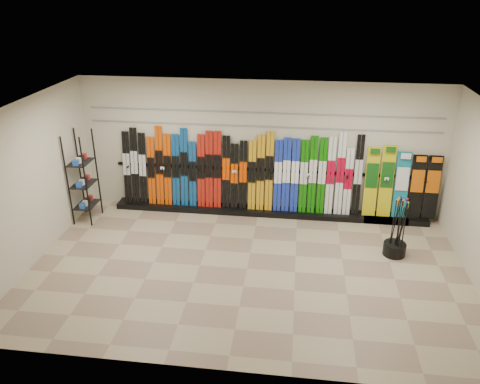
# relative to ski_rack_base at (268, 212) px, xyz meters

# --- Properties ---
(floor) EXTENTS (8.00, 8.00, 0.00)m
(floor) POSITION_rel_ski_rack_base_xyz_m (-0.22, -2.28, -0.06)
(floor) COLOR gray
(floor) RESTS_ON ground
(back_wall) EXTENTS (8.00, 0.00, 8.00)m
(back_wall) POSITION_rel_ski_rack_base_xyz_m (-0.22, 0.22, 1.44)
(back_wall) COLOR beige
(back_wall) RESTS_ON floor
(left_wall) EXTENTS (0.00, 5.00, 5.00)m
(left_wall) POSITION_rel_ski_rack_base_xyz_m (-4.22, -2.28, 1.44)
(left_wall) COLOR beige
(left_wall) RESTS_ON floor
(ceiling) EXTENTS (8.00, 8.00, 0.00)m
(ceiling) POSITION_rel_ski_rack_base_xyz_m (-0.22, -2.28, 2.94)
(ceiling) COLOR silver
(ceiling) RESTS_ON back_wall
(ski_rack_base) EXTENTS (8.00, 0.40, 0.12)m
(ski_rack_base) POSITION_rel_ski_rack_base_xyz_m (0.00, 0.00, 0.00)
(ski_rack_base) COLOR black
(ski_rack_base) RESTS_ON floor
(skis) EXTENTS (5.37, 0.25, 1.83)m
(skis) POSITION_rel_ski_rack_base_xyz_m (-0.67, 0.06, 0.90)
(skis) COLOR black
(skis) RESTS_ON ski_rack_base
(snowboards) EXTENTS (1.58, 0.24, 1.58)m
(snowboards) POSITION_rel_ski_rack_base_xyz_m (2.86, 0.07, 0.80)
(snowboards) COLOR gold
(snowboards) RESTS_ON ski_rack_base
(accessory_rack) EXTENTS (0.40, 0.60, 2.01)m
(accessory_rack) POSITION_rel_ski_rack_base_xyz_m (-3.97, -0.73, 0.95)
(accessory_rack) COLOR black
(accessory_rack) RESTS_ON floor
(pole_bin) EXTENTS (0.43, 0.43, 0.25)m
(pole_bin) POSITION_rel_ski_rack_base_xyz_m (2.56, -1.43, 0.07)
(pole_bin) COLOR black
(pole_bin) RESTS_ON floor
(ski_poles) EXTENTS (0.29, 0.34, 1.18)m
(ski_poles) POSITION_rel_ski_rack_base_xyz_m (2.58, -1.46, 0.55)
(ski_poles) COLOR black
(ski_poles) RESTS_ON pole_bin
(slatwall_rail_0) EXTENTS (7.60, 0.02, 0.03)m
(slatwall_rail_0) POSITION_rel_ski_rack_base_xyz_m (-0.22, 0.20, 1.94)
(slatwall_rail_0) COLOR gray
(slatwall_rail_0) RESTS_ON back_wall
(slatwall_rail_1) EXTENTS (7.60, 0.02, 0.03)m
(slatwall_rail_1) POSITION_rel_ski_rack_base_xyz_m (-0.22, 0.20, 2.24)
(slatwall_rail_1) COLOR gray
(slatwall_rail_1) RESTS_ON back_wall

